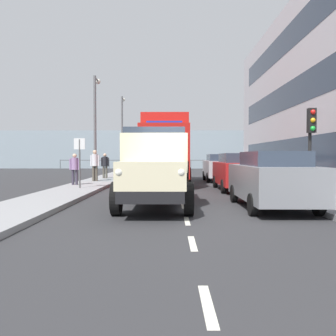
# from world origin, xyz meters

# --- Properties ---
(ground_plane) EXTENTS (80.00, 80.00, 0.00)m
(ground_plane) POSITION_xyz_m (0.00, -11.55, 0.00)
(ground_plane) COLOR #2D2D30
(sidewalk_left) EXTENTS (2.19, 44.30, 0.15)m
(sidewalk_left) POSITION_xyz_m (-4.69, -11.55, 0.07)
(sidewalk_left) COLOR gray
(sidewalk_left) RESTS_ON ground_plane
(sidewalk_right) EXTENTS (2.19, 44.30, 0.15)m
(sidewalk_right) POSITION_xyz_m (4.69, -11.55, 0.07)
(sidewalk_right) COLOR gray
(sidewalk_right) RESTS_ON ground_plane
(road_centreline_markings) EXTENTS (0.12, 38.70, 0.01)m
(road_centreline_markings) POSITION_xyz_m (0.00, -9.92, 0.00)
(road_centreline_markings) COLOR silver
(road_centreline_markings) RESTS_ON ground_plane
(sea_horizon) EXTENTS (80.00, 0.80, 5.00)m
(sea_horizon) POSITION_xyz_m (0.00, -36.69, 2.50)
(sea_horizon) COLOR #84939E
(sea_horizon) RESTS_ON ground_plane
(seawall_railing) EXTENTS (28.08, 0.08, 1.20)m
(seawall_railing) POSITION_xyz_m (-0.00, -33.09, 0.92)
(seawall_railing) COLOR #4C5156
(seawall_railing) RESTS_ON ground_plane
(truck_vintage_cream) EXTENTS (2.17, 5.64, 2.43)m
(truck_vintage_cream) POSITION_xyz_m (0.88, -0.74, 1.18)
(truck_vintage_cream) COLOR black
(truck_vintage_cream) RESTS_ON ground_plane
(lorry_cargo_red) EXTENTS (2.58, 8.20, 3.87)m
(lorry_cargo_red) POSITION_xyz_m (0.72, -10.15, 2.08)
(lorry_cargo_red) COLOR red
(lorry_cargo_red) RESTS_ON ground_plane
(car_grey_kerbside_near) EXTENTS (1.93, 4.48, 1.72)m
(car_grey_kerbside_near) POSITION_xyz_m (-2.64, -0.76, 0.90)
(car_grey_kerbside_near) COLOR slate
(car_grey_kerbside_near) RESTS_ON ground_plane
(car_red_kerbside_1) EXTENTS (1.79, 4.48, 1.72)m
(car_red_kerbside_1) POSITION_xyz_m (-2.64, -6.43, 0.90)
(car_red_kerbside_1) COLOR #B21E1E
(car_red_kerbside_1) RESTS_ON ground_plane
(car_silver_kerbside_2) EXTENTS (1.77, 4.07, 1.72)m
(car_silver_kerbside_2) POSITION_xyz_m (-2.64, -12.60, 0.89)
(car_silver_kerbside_2) COLOR #B7BABF
(car_silver_kerbside_2) RESTS_ON ground_plane
(car_teal_oppositeside_0) EXTENTS (1.88, 3.91, 1.72)m
(car_teal_oppositeside_0) POSITION_xyz_m (2.64, -12.03, 0.89)
(car_teal_oppositeside_0) COLOR #1E6670
(car_teal_oppositeside_0) RESTS_ON ground_plane
(car_maroon_oppositeside_1) EXTENTS (1.86, 4.33, 1.72)m
(car_maroon_oppositeside_1) POSITION_xyz_m (2.64, -17.97, 0.90)
(car_maroon_oppositeside_1) COLOR maroon
(car_maroon_oppositeside_1) RESTS_ON ground_plane
(pedestrian_in_dark_coat) EXTENTS (0.53, 0.34, 1.57)m
(pedestrian_in_dark_coat) POSITION_xyz_m (5.25, -7.76, 1.07)
(pedestrian_in_dark_coat) COLOR #383342
(pedestrian_in_dark_coat) RESTS_ON sidewalk_right
(pedestrian_couple_a) EXTENTS (0.53, 0.34, 1.80)m
(pedestrian_couple_a) POSITION_xyz_m (4.82, -10.48, 1.22)
(pedestrian_couple_a) COLOR #4C473D
(pedestrian_couple_a) RESTS_ON sidewalk_right
(pedestrian_strolling) EXTENTS (0.53, 0.34, 1.63)m
(pedestrian_strolling) POSITION_xyz_m (4.73, -13.11, 1.10)
(pedestrian_strolling) COLOR #4C473D
(pedestrian_strolling) RESTS_ON sidewalk_right
(traffic_light_near) EXTENTS (0.28, 0.41, 3.20)m
(traffic_light_near) POSITION_xyz_m (-4.79, -3.19, 2.47)
(traffic_light_near) COLOR black
(traffic_light_near) RESTS_ON sidewalk_left
(lamp_post_promenade) EXTENTS (0.32, 1.14, 6.15)m
(lamp_post_promenade) POSITION_xyz_m (4.86, -10.91, 3.84)
(lamp_post_promenade) COLOR #59595B
(lamp_post_promenade) RESTS_ON sidewalk_right
(lamp_post_far) EXTENTS (0.32, 1.14, 6.68)m
(lamp_post_far) POSITION_xyz_m (4.69, -21.12, 4.11)
(lamp_post_far) COLOR #59595B
(lamp_post_far) RESTS_ON sidewalk_right
(street_sign) EXTENTS (0.50, 0.07, 2.25)m
(street_sign) POSITION_xyz_m (4.53, -5.98, 1.68)
(street_sign) COLOR #4C4C4C
(street_sign) RESTS_ON sidewalk_right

